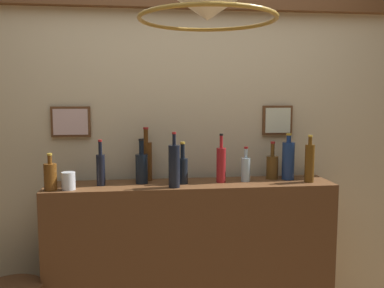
% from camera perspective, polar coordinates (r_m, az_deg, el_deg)
% --- Properties ---
extents(panelled_rear_partition, '(3.38, 0.15, 2.41)m').
position_cam_1_polar(panelled_rear_partition, '(2.77, -0.75, 1.91)').
color(panelled_rear_partition, beige).
rests_on(panelled_rear_partition, ground).
extents(bar_shelf_unit, '(1.77, 0.34, 0.96)m').
position_cam_1_polar(bar_shelf_unit, '(2.72, -0.13, -15.34)').
color(bar_shelf_unit, brown).
rests_on(bar_shelf_unit, ground).
extents(liquor_bottle_whiskey, '(0.05, 0.05, 0.28)m').
position_cam_1_polar(liquor_bottle_whiskey, '(2.55, -12.45, -3.29)').
color(liquor_bottle_whiskey, black).
rests_on(liquor_bottle_whiskey, bar_shelf_unit).
extents(liquor_bottle_vodka, '(0.06, 0.06, 0.31)m').
position_cam_1_polar(liquor_bottle_vodka, '(2.59, 4.02, -2.76)').
color(liquor_bottle_vodka, maroon).
rests_on(liquor_bottle_vodka, bar_shelf_unit).
extents(liquor_bottle_tequila, '(0.06, 0.06, 0.26)m').
position_cam_1_polar(liquor_bottle_tequila, '(2.54, -1.29, -3.47)').
color(liquor_bottle_tequila, black).
rests_on(liquor_bottle_tequila, bar_shelf_unit).
extents(liquor_bottle_rum, '(0.06, 0.06, 0.30)m').
position_cam_1_polar(liquor_bottle_rum, '(2.69, 15.86, -2.46)').
color(liquor_bottle_rum, brown).
rests_on(liquor_bottle_rum, bar_shelf_unit).
extents(liquor_bottle_scotch, '(0.07, 0.07, 0.21)m').
position_cam_1_polar(liquor_bottle_scotch, '(2.50, -18.90, -4.22)').
color(liquor_bottle_scotch, brown).
rests_on(liquor_bottle_scotch, bar_shelf_unit).
extents(liquor_bottle_amaro, '(0.08, 0.08, 0.34)m').
position_cam_1_polar(liquor_bottle_amaro, '(2.66, -6.32, -2.17)').
color(liquor_bottle_amaro, '#5A3414').
rests_on(liquor_bottle_amaro, bar_shelf_unit).
extents(liquor_bottle_brandy, '(0.08, 0.08, 0.28)m').
position_cam_1_polar(liquor_bottle_brandy, '(2.57, -6.94, -3.17)').
color(liquor_bottle_brandy, black).
rests_on(liquor_bottle_brandy, bar_shelf_unit).
extents(liquor_bottle_port, '(0.08, 0.08, 0.30)m').
position_cam_1_polar(liquor_bottle_port, '(2.74, 13.09, -2.17)').
color(liquor_bottle_port, navy).
rests_on(liquor_bottle_port, bar_shelf_unit).
extents(liquor_bottle_vermouth, '(0.07, 0.07, 0.33)m').
position_cam_1_polar(liquor_bottle_vermouth, '(2.44, -2.46, -2.98)').
color(liquor_bottle_vermouth, black).
rests_on(liquor_bottle_vermouth, bar_shelf_unit).
extents(liquor_bottle_mezcal, '(0.06, 0.06, 0.22)m').
position_cam_1_polar(liquor_bottle_mezcal, '(2.64, 7.40, -3.36)').
color(liquor_bottle_mezcal, '#A3C1CF').
rests_on(liquor_bottle_mezcal, bar_shelf_unit).
extents(liquor_bottle_sherry, '(0.08, 0.08, 0.24)m').
position_cam_1_polar(liquor_bottle_sherry, '(2.75, 10.98, -3.03)').
color(liquor_bottle_sherry, '#583A16').
rests_on(liquor_bottle_sherry, bar_shelf_unit).
extents(glass_tumbler_rocks, '(0.08, 0.08, 0.10)m').
position_cam_1_polar(glass_tumbler_rocks, '(2.49, -16.63, -4.89)').
color(glass_tumbler_rocks, silver).
rests_on(glass_tumbler_rocks, bar_shelf_unit).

